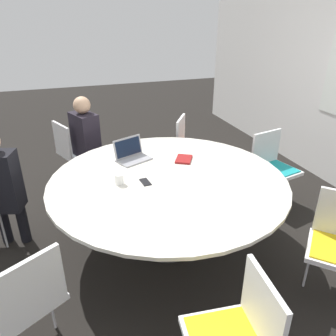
# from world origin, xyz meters

# --- Properties ---
(ground_plane) EXTENTS (16.00, 16.00, 0.00)m
(ground_plane) POSITION_xyz_m (0.00, 0.00, 0.00)
(ground_plane) COLOR black
(conference_table) EXTENTS (2.12, 2.12, 0.72)m
(conference_table) POSITION_xyz_m (0.00, 0.00, 0.65)
(conference_table) COLOR #333333
(conference_table) RESTS_ON ground_plane
(chair_0) EXTENTS (0.57, 0.56, 0.84)m
(chair_0) POSITION_xyz_m (-1.59, -0.73, 0.50)
(chair_0) COLOR white
(chair_0) RESTS_ON ground_plane
(chair_2) EXTENTS (0.59, 0.59, 0.84)m
(chair_2) POSITION_xyz_m (0.80, -1.21, 0.50)
(chair_2) COLOR white
(chair_2) RESTS_ON ground_plane
(chair_3) EXTENTS (0.49, 0.47, 0.84)m
(chair_3) POSITION_xyz_m (1.45, -0.10, 0.50)
(chair_3) COLOR white
(chair_3) RESTS_ON ground_plane
(chair_5) EXTENTS (0.50, 0.52, 0.84)m
(chair_5) POSITION_xyz_m (-0.37, 1.40, 0.50)
(chair_5) COLOR white
(chair_5) RESTS_ON ground_plane
(chair_6) EXTENTS (0.60, 0.59, 0.84)m
(chair_6) POSITION_xyz_m (-1.25, 0.74, 0.50)
(chair_6) COLOR white
(chair_6) RESTS_ON ground_plane
(person_0) EXTENTS (0.42, 0.35, 1.19)m
(person_0) POSITION_xyz_m (-1.40, -0.56, 0.70)
(person_0) COLOR #231E28
(person_0) RESTS_ON ground_plane
(laptop) EXTENTS (0.33, 0.38, 0.21)m
(laptop) POSITION_xyz_m (-0.51, -0.21, 0.78)
(laptop) COLOR #99999E
(laptop) RESTS_ON conference_table
(spiral_notebook) EXTENTS (0.26, 0.24, 0.02)m
(spiral_notebook) POSITION_xyz_m (-0.32, 0.28, 0.73)
(spiral_notebook) COLOR maroon
(spiral_notebook) RESTS_ON conference_table
(coffee_cup) EXTENTS (0.08, 0.08, 0.09)m
(coffee_cup) POSITION_xyz_m (-0.03, -0.43, 0.77)
(coffee_cup) COLOR white
(coffee_cup) RESTS_ON conference_table
(cell_phone) EXTENTS (0.15, 0.08, 0.01)m
(cell_phone) POSITION_xyz_m (0.01, -0.22, 0.73)
(cell_phone) COLOR black
(cell_phone) RESTS_ON conference_table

